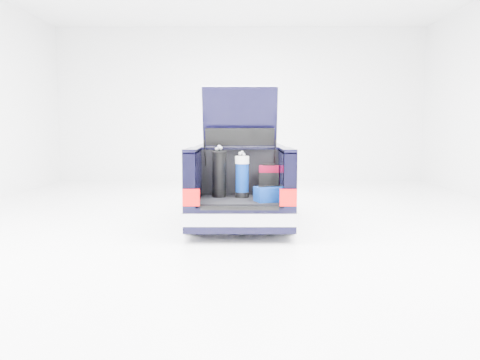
{
  "coord_description": "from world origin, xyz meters",
  "views": [
    {
      "loc": [
        0.03,
        -9.81,
        1.79
      ],
      "look_at": [
        0.0,
        -0.5,
        0.81
      ],
      "focal_mm": 38.0,
      "sensor_mm": 36.0,
      "label": 1
    }
  ],
  "objects_px": {
    "blue_golf_bag": "(242,176)",
    "blue_duffel": "(271,194)",
    "black_golf_bag": "(219,174)",
    "red_suitcase": "(269,181)",
    "car": "(240,184)"
  },
  "relations": [
    {
      "from": "car",
      "to": "blue_golf_bag",
      "type": "relative_size",
      "value": 5.88
    },
    {
      "from": "car",
      "to": "black_golf_bag",
      "type": "relative_size",
      "value": 5.29
    },
    {
      "from": "car",
      "to": "blue_golf_bag",
      "type": "bearing_deg",
      "value": -88.4
    },
    {
      "from": "car",
      "to": "red_suitcase",
      "type": "bearing_deg",
      "value": -67.26
    },
    {
      "from": "red_suitcase",
      "to": "blue_golf_bag",
      "type": "xyz_separation_m",
      "value": [
        -0.46,
        -0.18,
        0.1
      ]
    },
    {
      "from": "blue_golf_bag",
      "to": "blue_duffel",
      "type": "distance_m",
      "value": 0.7
    },
    {
      "from": "red_suitcase",
      "to": "blue_duffel",
      "type": "xyz_separation_m",
      "value": [
        0.0,
        -0.65,
        -0.14
      ]
    },
    {
      "from": "blue_golf_bag",
      "to": "car",
      "type": "bearing_deg",
      "value": 82.27
    },
    {
      "from": "red_suitcase",
      "to": "blue_duffel",
      "type": "distance_m",
      "value": 0.67
    },
    {
      "from": "black_golf_bag",
      "to": "blue_duffel",
      "type": "xyz_separation_m",
      "value": [
        0.85,
        -0.48,
        -0.28
      ]
    },
    {
      "from": "red_suitcase",
      "to": "car",
      "type": "bearing_deg",
      "value": 115.87
    },
    {
      "from": "black_golf_bag",
      "to": "blue_duffel",
      "type": "relative_size",
      "value": 1.56
    },
    {
      "from": "blue_duffel",
      "to": "red_suitcase",
      "type": "bearing_deg",
      "value": 71.56
    },
    {
      "from": "car",
      "to": "blue_golf_bag",
      "type": "height_order",
      "value": "car"
    },
    {
      "from": "blue_golf_bag",
      "to": "blue_duffel",
      "type": "bearing_deg",
      "value": -54.79
    }
  ]
}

